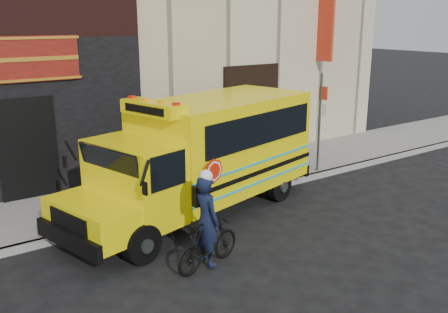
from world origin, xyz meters
name	(u,v)px	position (x,y,z in m)	size (l,w,h in m)	color
ground	(260,245)	(0.00, 0.00, 0.00)	(120.00, 120.00, 0.00)	black
curb	(195,205)	(0.00, 2.60, 0.07)	(40.00, 0.20, 0.15)	gray
sidewalk	(166,189)	(0.00, 4.10, 0.07)	(40.00, 3.00, 0.15)	slate
school_bus	(205,152)	(0.15, 2.32, 1.51)	(7.21, 3.73, 2.92)	black
sign_pole	(320,120)	(4.52, 2.81, 1.70)	(0.09, 0.27, 3.08)	#454E48
bicycle	(208,244)	(-1.40, -0.15, 0.48)	(0.45, 1.59, 0.96)	black
cyclist	(206,223)	(-1.40, -0.09, 0.89)	(0.65, 0.42, 1.77)	black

